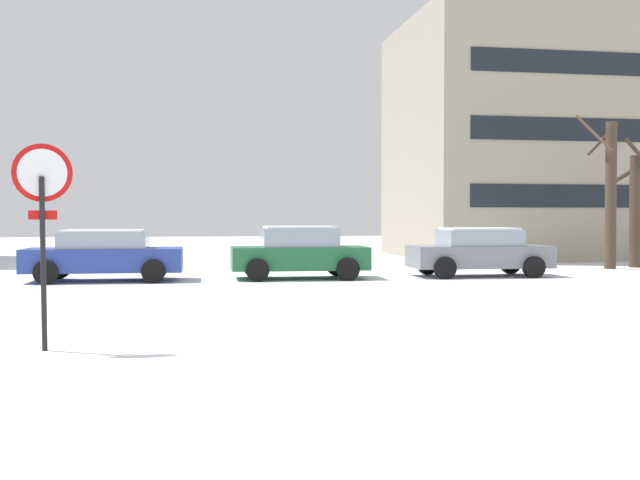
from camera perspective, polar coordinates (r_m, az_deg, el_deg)
The scene contains 9 objects.
ground_plane at distance 12.57m, azimuth -8.93°, elevation -6.40°, with size 120.00×120.00×0.00m, color white.
road_surface at distance 16.32m, azimuth -9.18°, elevation -4.54°, with size 80.00×9.55×0.00m.
stop_sign at distance 10.85m, azimuth -19.49°, elevation 2.36°, with size 0.75×0.19×2.72m.
parked_car_blue at distance 22.44m, azimuth -15.37°, elevation -1.03°, with size 4.29×2.23×1.42m.
parked_car_green at distance 22.51m, azimuth -1.53°, elevation -0.88°, with size 3.91×2.16×1.51m.
parked_car_gray at distance 23.84m, azimuth 11.48°, elevation -0.83°, with size 4.15×2.07×1.45m.
tree_far_right at distance 29.79m, azimuth 21.90°, elevation 2.34°, with size 1.72×1.98×4.55m.
tree_far_left at distance 28.56m, azimuth 20.30°, elevation 3.33°, with size 1.63×1.64×5.28m.
building_far_right at distance 36.59m, azimuth 14.47°, elevation 7.05°, with size 10.57×9.43×10.47m.
Camera 1 is at (-0.23, -12.45, 1.76)m, focal length 44.08 mm.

